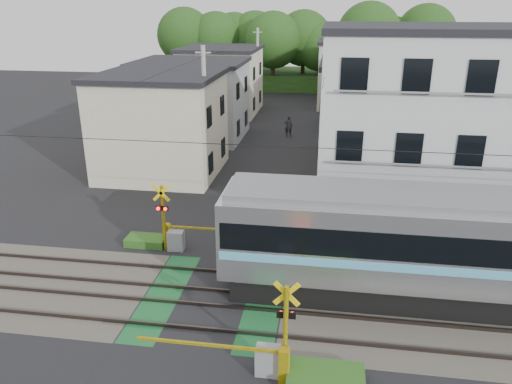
% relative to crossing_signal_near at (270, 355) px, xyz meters
% --- Properties ---
extents(ground, '(120.00, 120.00, 0.00)m').
position_rel_crossing_signal_near_xyz_m(ground, '(-2.59, 3.65, -0.71)').
color(ground, black).
extents(track_bed, '(120.00, 120.00, 0.14)m').
position_rel_crossing_signal_near_xyz_m(track_bed, '(-2.59, 3.65, -0.67)').
color(track_bed, '#47423A').
rests_on(track_bed, ground).
extents(crossing_signal_near, '(4.74, 0.65, 3.09)m').
position_rel_crossing_signal_near_xyz_m(crossing_signal_near, '(0.00, 0.00, 0.00)').
color(crossing_signal_near, yellow).
rests_on(crossing_signal_near, ground).
extents(crossing_signal_far, '(4.74, 0.65, 3.09)m').
position_rel_crossing_signal_near_xyz_m(crossing_signal_far, '(-5.17, 7.31, 0.00)').
color(crossing_signal_far, yellow).
rests_on(crossing_signal_far, ground).
extents(apartment_block, '(10.20, 8.36, 9.30)m').
position_rel_crossing_signal_near_xyz_m(apartment_block, '(5.91, 13.15, 3.94)').
color(apartment_block, silver).
rests_on(apartment_block, ground).
extents(houses_row, '(22.07, 31.35, 6.80)m').
position_rel_crossing_signal_near_xyz_m(houses_row, '(-2.33, 29.57, 2.53)').
color(houses_row, beige).
rests_on(houses_row, ground).
extents(tree_hill, '(40.00, 12.89, 10.48)m').
position_rel_crossing_signal_near_xyz_m(tree_hill, '(-2.63, 52.17, 4.37)').
color(tree_hill, '#254C19').
rests_on(tree_hill, ground).
extents(catenary, '(60.00, 5.04, 7.00)m').
position_rel_crossing_signal_near_xyz_m(catenary, '(3.41, 3.69, 2.98)').
color(catenary, '#2D2D33').
rests_on(catenary, ground).
extents(utility_poles, '(7.90, 42.00, 8.00)m').
position_rel_crossing_signal_near_xyz_m(utility_poles, '(-3.64, 26.66, 3.37)').
color(utility_poles, '#A5A5A0').
rests_on(utility_poles, ground).
extents(pedestrian, '(0.66, 0.46, 1.73)m').
position_rel_crossing_signal_near_xyz_m(pedestrian, '(-1.99, 27.93, 0.16)').
color(pedestrian, '#2E2B36').
rests_on(pedestrian, ground).
extents(weed_patches, '(10.25, 8.80, 0.40)m').
position_rel_crossing_signal_near_xyz_m(weed_patches, '(-0.83, 3.56, -0.53)').
color(weed_patches, '#2D5E1E').
rests_on(weed_patches, ground).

